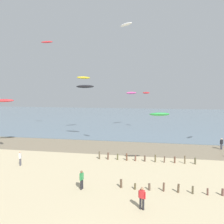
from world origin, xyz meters
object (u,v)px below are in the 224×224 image
object	(u,v)px
kite_aloft_2	(126,25)
person_nearest_camera	(82,179)
person_left_flank	(142,197)
kite_aloft_6	(4,101)
person_mid_beach	(222,143)
kite_aloft_7	(84,78)
person_right_flank	(20,158)
kite_aloft_0	(85,86)
kite_aloft_5	(146,93)
kite_aloft_1	(131,93)
kite_aloft_3	(160,114)
kite_aloft_9	(47,42)

from	to	relation	value
kite_aloft_2	person_nearest_camera	bearing A→B (deg)	-68.16
person_left_flank	kite_aloft_6	size ratio (longest dim) A/B	0.60
person_mid_beach	kite_aloft_7	size ratio (longest dim) A/B	0.56
person_right_flank	kite_aloft_0	xyz separation A→B (m)	(3.74, 13.89, 8.61)
person_mid_beach	kite_aloft_0	xyz separation A→B (m)	(-21.90, 2.67, 8.61)
person_nearest_camera	person_mid_beach	bearing A→B (deg)	43.30
person_nearest_camera	person_mid_beach	xyz separation A→B (m)	(16.68, 15.72, 0.00)
person_left_flank	kite_aloft_0	xyz separation A→B (m)	(-10.57, 20.71, 8.61)
person_left_flank	kite_aloft_5	xyz separation A→B (m)	(-0.04, 32.19, 7.44)
person_right_flank	kite_aloft_7	bearing A→B (deg)	86.00
kite_aloft_7	person_left_flank	bearing A→B (deg)	70.70
kite_aloft_1	kite_aloft_6	world-z (taller)	kite_aloft_1
kite_aloft_5	person_mid_beach	bearing A→B (deg)	-4.75
person_mid_beach	kite_aloft_6	bearing A→B (deg)	-174.28
person_left_flank	kite_aloft_3	world-z (taller)	kite_aloft_3
person_left_flank	kite_aloft_5	distance (m)	33.03
person_left_flank	person_right_flank	world-z (taller)	same
kite_aloft_5	kite_aloft_7	size ratio (longest dim) A/B	0.70
person_nearest_camera	kite_aloft_1	world-z (taller)	kite_aloft_1
kite_aloft_3	kite_aloft_0	bearing A→B (deg)	122.10
kite_aloft_6	kite_aloft_2	bearing A→B (deg)	-28.04
kite_aloft_1	kite_aloft_2	distance (m)	25.27
kite_aloft_1	kite_aloft_2	bearing A→B (deg)	-138.29
kite_aloft_5	person_left_flank	bearing A→B (deg)	-43.45
person_nearest_camera	person_left_flank	world-z (taller)	same
person_right_flank	kite_aloft_3	distance (m)	16.84
kite_aloft_3	kite_aloft_7	xyz separation A→B (m)	(-14.49, 19.05, 5.30)
kite_aloft_0	kite_aloft_1	size ratio (longest dim) A/B	1.00
person_nearest_camera	person_mid_beach	size ratio (longest dim) A/B	1.00
person_nearest_camera	kite_aloft_3	size ratio (longest dim) A/B	0.77
person_left_flank	kite_aloft_2	bearing A→B (deg)	101.91
kite_aloft_1	kite_aloft_9	distance (m)	21.96
person_nearest_camera	person_left_flank	size ratio (longest dim) A/B	1.00
kite_aloft_2	kite_aloft_9	world-z (taller)	kite_aloft_9
person_nearest_camera	kite_aloft_9	size ratio (longest dim) A/B	0.66
kite_aloft_1	kite_aloft_5	distance (m)	4.90
person_left_flank	kite_aloft_1	world-z (taller)	kite_aloft_1
kite_aloft_2	kite_aloft_3	distance (m)	12.02
person_mid_beach	kite_aloft_2	distance (m)	22.03
person_left_flank	person_right_flank	size ratio (longest dim) A/B	1.00
kite_aloft_0	kite_aloft_9	xyz separation A→B (m)	(-10.28, 6.70, 9.52)
person_left_flank	kite_aloft_0	world-z (taller)	kite_aloft_0
kite_aloft_0	kite_aloft_7	xyz separation A→B (m)	(-2.31, 6.62, 1.97)
kite_aloft_1	kite_aloft_6	bearing A→B (deg)	177.74
kite_aloft_3	kite_aloft_7	world-z (taller)	kite_aloft_7
kite_aloft_6	kite_aloft_9	world-z (taller)	kite_aloft_9
person_nearest_camera	kite_aloft_5	bearing A→B (deg)	79.89
person_nearest_camera	kite_aloft_0	distance (m)	20.97
person_left_flank	kite_aloft_7	distance (m)	32.02
kite_aloft_1	kite_aloft_2	world-z (taller)	kite_aloft_2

